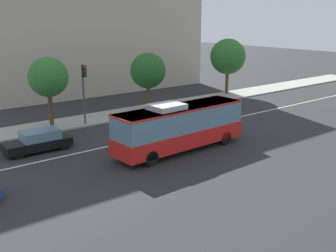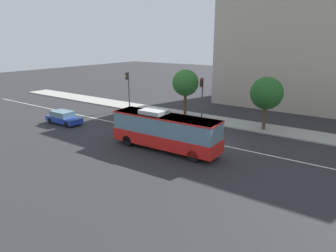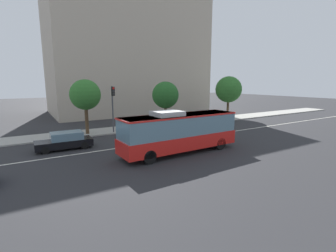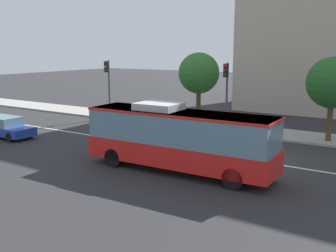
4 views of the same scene
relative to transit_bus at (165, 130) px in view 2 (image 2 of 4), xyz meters
The scene contains 11 objects.
ground_plane 4.81m from the transit_bus, 60.63° to the left, with size 160.00×160.00×0.00m, color #28282B.
sidewalk_kerb 11.79m from the transit_bus, 79.18° to the left, with size 80.00×3.73×0.14m, color #9E9B93.
lane_centre_line 4.81m from the transit_bus, 60.63° to the left, with size 76.00×0.16×0.01m, color silver.
transit_bus is the anchor object (origin of this frame).
sedan_black 9.81m from the transit_bus, 142.10° to the left, with size 4.54×1.90×1.46m.
sedan_blue 14.60m from the transit_bus, behind, with size 4.51×1.85×1.46m.
traffic_light_near_corner 10.32m from the transit_bus, 101.33° to the left, with size 0.33×0.62×5.20m.
traffic_light_mid_block 16.68m from the transit_bus, 143.50° to the left, with size 0.33×0.62×5.20m.
street_tree_kerbside_centre 11.99m from the transit_bus, 113.64° to the left, with size 3.20×3.20×5.93m.
street_tree_kerbside_right 12.16m from the transit_bus, 64.50° to the left, with size 3.37×3.37×5.71m.
office_block_background 30.87m from the transit_bus, 75.46° to the left, with size 27.37×16.70×20.40m.
Camera 2 is at (12.53, -24.23, 9.34)m, focal length 32.33 mm.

